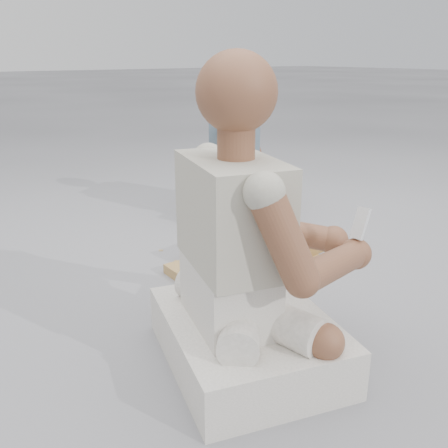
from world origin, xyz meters
TOP-DOWN VIEW (x-y plane):
  - ground at (0.00, 0.00)m, footprint 60.00×60.00m
  - carved_panel at (0.16, 0.26)m, footprint 0.67×0.45m
  - tool_tray at (0.27, 0.35)m, footprint 0.60×0.51m
  - chisel_0 at (0.46, 0.36)m, footprint 0.21×0.10m
  - chisel_1 at (0.29, 0.32)m, footprint 0.17×0.17m
  - chisel_2 at (0.34, 0.42)m, footprint 0.22×0.06m
  - chisel_3 at (0.32, 0.26)m, footprint 0.19×0.14m
  - chisel_4 at (0.35, 0.34)m, footprint 0.15×0.19m
  - chisel_5 at (0.35, 0.50)m, footprint 0.08×0.21m
  - chisel_6 at (0.45, 0.46)m, footprint 0.13×0.20m
  - chisel_7 at (0.36, 0.39)m, footprint 0.22×0.06m
  - chisel_8 at (0.40, 0.32)m, footprint 0.17×0.17m
  - chisel_9 at (0.46, 0.36)m, footprint 0.22×0.07m
  - chisel_10 at (0.29, 0.45)m, footprint 0.08×0.21m
  - wood_chip_0 at (-0.06, 0.57)m, footprint 0.02×0.02m
  - wood_chip_1 at (0.58, 0.53)m, footprint 0.02×0.02m
  - wood_chip_2 at (0.35, 0.68)m, footprint 0.02×0.02m
  - wood_chip_3 at (0.16, 0.45)m, footprint 0.02×0.02m
  - wood_chip_4 at (-0.04, 0.55)m, footprint 0.02×0.02m
  - wood_chip_5 at (-0.04, 0.38)m, footprint 0.02×0.02m
  - wood_chip_6 at (0.30, 0.38)m, footprint 0.02×0.02m
  - wood_chip_7 at (0.45, 0.49)m, footprint 0.02×0.02m
  - wood_chip_8 at (-0.06, 0.55)m, footprint 0.02×0.02m
  - wood_chip_9 at (0.01, 0.46)m, footprint 0.02×0.02m
  - wood_chip_10 at (0.59, 0.41)m, footprint 0.02×0.02m
  - wood_chip_11 at (-0.05, 0.74)m, footprint 0.02×0.02m
  - wood_chip_12 at (0.28, 0.59)m, footprint 0.02×0.02m
  - wood_chip_13 at (0.10, 0.48)m, footprint 0.02×0.02m
  - wood_chip_14 at (0.58, 0.19)m, footprint 0.02×0.02m
  - wood_chip_15 at (0.38, 0.52)m, footprint 0.02×0.02m
  - craftsman at (-0.30, -0.28)m, footprint 0.72×0.74m
  - companion at (0.64, 0.96)m, footprint 0.70×0.67m
  - mobile_phone at (0.03, -0.44)m, footprint 0.05×0.04m

SIDE VIEW (x-z plane):
  - ground at x=0.00m, z-range 0.00..0.00m
  - wood_chip_0 at x=-0.06m, z-range 0.00..0.00m
  - wood_chip_1 at x=0.58m, z-range 0.00..0.00m
  - wood_chip_2 at x=0.35m, z-range 0.00..0.00m
  - wood_chip_3 at x=0.16m, z-range 0.00..0.00m
  - wood_chip_4 at x=-0.04m, z-range 0.00..0.00m
  - wood_chip_5 at x=-0.04m, z-range 0.00..0.00m
  - wood_chip_6 at x=0.30m, z-range 0.00..0.00m
  - wood_chip_7 at x=0.45m, z-range 0.00..0.00m
  - wood_chip_8 at x=-0.06m, z-range 0.00..0.00m
  - wood_chip_9 at x=0.01m, z-range 0.00..0.00m
  - wood_chip_10 at x=0.59m, z-range 0.00..0.00m
  - wood_chip_11 at x=-0.05m, z-range 0.00..0.00m
  - wood_chip_12 at x=0.28m, z-range 0.00..0.00m
  - wood_chip_13 at x=0.10m, z-range 0.00..0.00m
  - wood_chip_14 at x=0.58m, z-range 0.00..0.00m
  - wood_chip_15 at x=0.38m, z-range 0.00..0.00m
  - carved_panel at x=0.16m, z-range 0.00..0.04m
  - tool_tray at x=0.27m, z-range 0.03..0.10m
  - chisel_0 at x=0.46m, z-range 0.06..0.08m
  - chisel_4 at x=0.35m, z-range 0.07..0.09m
  - chisel_5 at x=0.35m, z-range 0.07..0.09m
  - chisel_2 at x=0.34m, z-range 0.07..0.09m
  - chisel_7 at x=0.36m, z-range 0.07..0.09m
  - chisel_9 at x=0.46m, z-range 0.07..0.09m
  - chisel_3 at x=0.32m, z-range 0.07..0.09m
  - chisel_8 at x=0.40m, z-range 0.07..0.09m
  - chisel_10 at x=0.29m, z-range 0.08..0.10m
  - chisel_6 at x=0.45m, z-range 0.08..0.10m
  - chisel_1 at x=0.29m, z-range 0.08..0.10m
  - companion at x=0.64m, z-range -0.14..0.71m
  - craftsman at x=-0.30m, z-range -0.16..0.82m
  - mobile_phone at x=0.03m, z-range 0.41..0.51m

